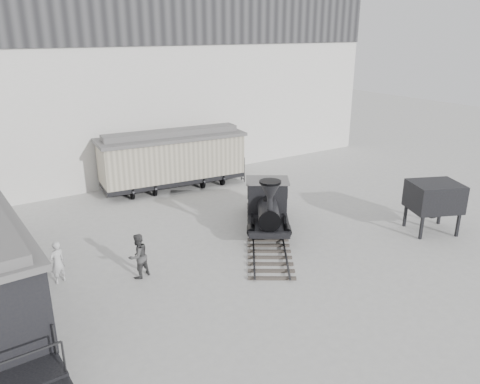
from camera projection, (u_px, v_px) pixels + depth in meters
ground at (290, 274)px, 17.95m from camera, size 90.00×90.00×0.00m
north_wall at (137, 88)px, 28.00m from camera, size 34.00×2.51×11.00m
locomotive at (267, 208)px, 21.58m from camera, size 6.14×8.00×2.96m
boxcar at (173, 158)px, 27.20m from camera, size 8.69×3.48×3.47m
visitor_a at (58, 262)px, 17.14m from camera, size 0.71×0.60×1.64m
visitor_b at (138, 256)px, 17.48m from camera, size 1.02×0.90×1.75m
coal_hopper at (434, 200)px, 21.29m from camera, size 2.69×2.49×2.36m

